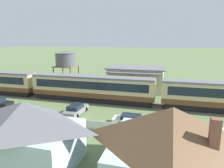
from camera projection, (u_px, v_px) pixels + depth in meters
passenger_train at (160, 92)px, 30.17m from camera, size 85.98×2.88×4.25m
railway_track at (197, 110)px, 29.24m from camera, size 130.75×3.60×0.04m
station_building at (136, 78)px, 40.92m from camera, size 11.52×8.89×4.70m
water_tower at (66, 59)px, 45.66m from camera, size 4.87×4.87×7.68m
cottage_grey_roof_2 at (25, 133)px, 15.79m from camera, size 8.77×5.77×5.24m
cottage_brown_roof at (171, 143)px, 13.98m from camera, size 9.00×7.93×5.45m
picket_fence_front at (32, 118)px, 24.74m from camera, size 45.20×0.06×1.05m
parked_car_grey at (76, 110)px, 27.36m from camera, size 2.31×4.62×1.34m
parked_car_white at (132, 120)px, 23.79m from camera, size 4.67×1.75×1.26m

